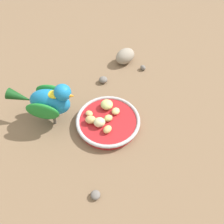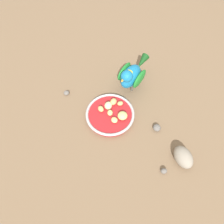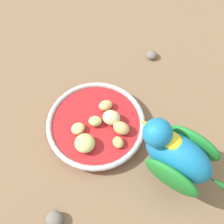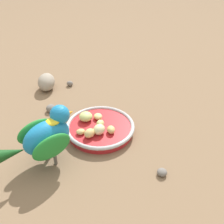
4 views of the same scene
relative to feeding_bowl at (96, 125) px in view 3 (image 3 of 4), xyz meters
name	(u,v)px [view 3 (image 3 of 4)]	position (x,y,z in m)	size (l,w,h in m)	color
ground_plane	(101,141)	(-0.02, 0.02, -0.01)	(4.00, 4.00, 0.00)	#7A6047
feeding_bowl	(96,125)	(0.00, 0.00, 0.00)	(0.20, 0.20, 0.03)	#AD1E23
apple_piece_0	(106,105)	(0.00, -0.04, 0.02)	(0.03, 0.02, 0.02)	tan
apple_piece_1	(85,143)	(0.00, 0.05, 0.02)	(0.04, 0.04, 0.03)	#C6D17A
apple_piece_2	(95,121)	(0.00, 0.00, 0.02)	(0.03, 0.02, 0.02)	#C6D17A
apple_piece_3	(78,129)	(0.03, 0.03, 0.01)	(0.03, 0.02, 0.02)	#E5C67F
apple_piece_4	(111,118)	(-0.03, -0.02, 0.02)	(0.04, 0.03, 0.03)	beige
apple_piece_5	(118,142)	(-0.06, 0.02, 0.01)	(0.02, 0.02, 0.01)	tan
apple_piece_6	(121,128)	(-0.05, -0.01, 0.02)	(0.03, 0.03, 0.02)	tan
parrot	(181,157)	(-0.17, 0.03, 0.07)	(0.21, 0.12, 0.15)	#59544C
pebble_0	(152,55)	(-0.04, -0.22, -0.01)	(0.02, 0.02, 0.02)	slate
pebble_2	(54,219)	(-0.01, 0.19, 0.00)	(0.03, 0.03, 0.02)	slate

